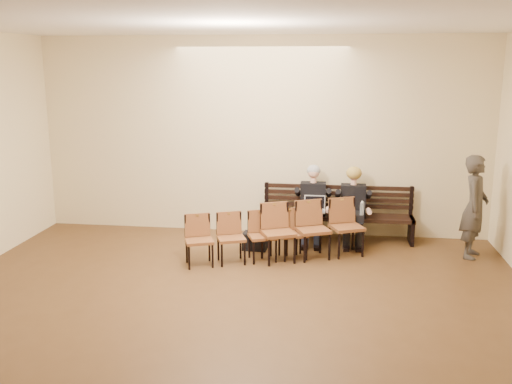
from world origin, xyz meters
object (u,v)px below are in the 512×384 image
Objects in this scene: bench at (337,227)px; water_bottle at (362,216)px; laptop at (314,212)px; passerby at (475,199)px; seated_man at (313,205)px; chair_row_back at (247,237)px; bag at (255,241)px; seated_woman at (353,209)px; chair_row_front at (313,230)px.

bench is 0.67m from water_bottle.
passerby is (2.51, -0.26, 0.36)m from laptop.
seated_man is 0.24m from laptop.
passerby is 1.00× the size of chair_row_back.
bench is 0.63m from laptop.
water_bottle is 1.81m from bag.
passerby reaches higher than laptop.
passerby is at bearing 1.73° from bag.
laptop is at bearing -160.95° from seated_woman.
seated_woman is at bearing 14.75° from chair_row_back.
seated_woman is (0.26, -0.12, 0.38)m from bench.
passerby reaches higher than bag.
seated_man is 1.20m from bag.
passerby is at bearing -9.62° from chair_row_back.
seated_man is at bearing 32.45° from bag.
seated_woman is at bearing 20.04° from bag.
bag is at bearing -152.37° from bench.
chair_row_front reaches higher than water_bottle.
seated_man reaches higher than water_bottle.
chair_row_front is at bearing -126.38° from seated_woman.
laptop is 0.91× the size of bag.
laptop is at bearing -138.70° from bench.
chair_row_back is at bearing -153.63° from water_bottle.
bag is at bearing -159.96° from seated_woman.
laptop is (-0.65, -0.22, -0.03)m from seated_woman.
chair_row_front is (-2.51, -0.39, -0.49)m from passerby.
chair_row_back is at bearing -136.85° from bench.
seated_woman is at bearing 29.26° from laptop.
seated_man reaches higher than bench.
passerby is at bearing -14.43° from seated_woman.
passerby is at bearing -15.78° from bench.
chair_row_front reaches higher than laptop.
bag is at bearing 64.76° from chair_row_back.
chair_row_front is 0.86× the size of chair_row_back.
chair_row_back is (-1.00, -0.96, -0.19)m from laptop.
bag is (-1.35, -0.70, -0.08)m from bench.
chair_row_back is (-1.65, -1.18, -0.22)m from seated_woman.
chair_row_front is at bearing -3.67° from chair_row_back.
water_bottle is at bearing -46.98° from bench.
laptop is at bearing 66.92° from chair_row_front.
passerby reaches higher than chair_row_back.
seated_woman reaches higher than water_bottle.
bag is (-0.92, -0.58, -0.50)m from seated_man.
seated_man is (-0.43, -0.12, 0.42)m from bench.
seated_woman is at bearing 114.25° from water_bottle.
chair_row_back reaches higher than bag.
chair_row_back is (-1.01, -0.31, -0.06)m from chair_row_front.
seated_woman reaches higher than chair_row_back.
bench is 1.38× the size of passerby.
seated_man is at bearing 29.88° from chair_row_back.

